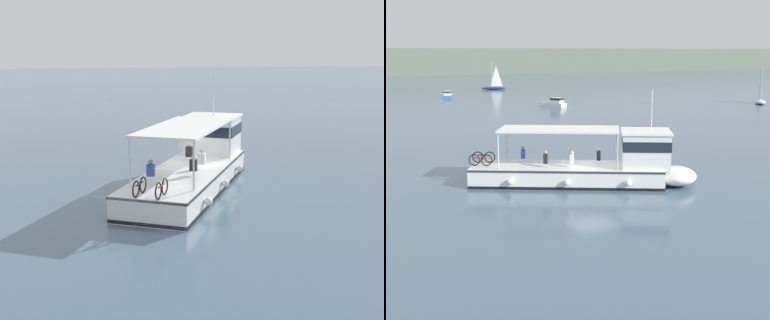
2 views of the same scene
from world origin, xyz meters
TOP-DOWN VIEW (x-y plane):
  - ground_plane at (0.00, 0.00)m, footprint 400.00×400.00m
  - ferry_main at (0.05, -0.35)m, footprint 12.52×9.10m
  - motorboat_horizon_east at (17.51, 42.30)m, footprint 2.83×3.79m
  - sailboat_near_starboard at (21.88, 79.86)m, footprint 5.00×2.82m
  - sailboat_horizon_west at (45.84, 32.76)m, footprint 3.97×4.70m
  - motorboat_far_right at (8.13, 62.49)m, footprint 2.58×3.82m
  - channel_buoy at (12.24, 11.44)m, footprint 0.70×0.70m

SIDE VIEW (x-z plane):
  - ground_plane at x=0.00m, z-range 0.00..0.00m
  - sailboat_near_starboard at x=21.88m, z-range -2.16..3.24m
  - sailboat_horizon_west at x=45.84m, z-range -2.16..3.24m
  - motorboat_horizon_east at x=17.51m, z-range -0.09..1.17m
  - motorboat_far_right at x=8.13m, z-range -0.09..1.17m
  - channel_buoy at x=12.24m, z-range -0.13..1.27m
  - ferry_main at x=0.05m, z-range -1.64..3.68m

